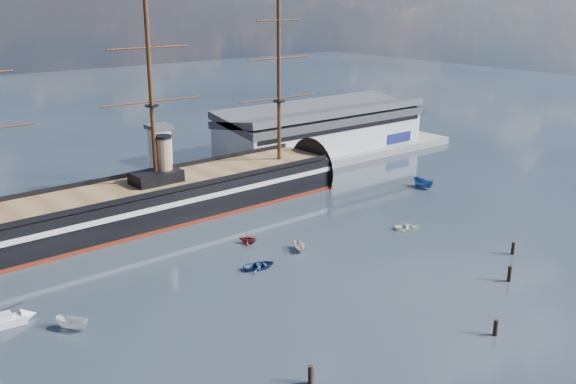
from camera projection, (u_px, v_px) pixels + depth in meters
ground at (231, 240)px, 122.41m from camera, size 600.00×600.00×0.00m
quay at (183, 188)px, 155.29m from camera, size 180.00×18.00×2.00m
warehouse at (322, 129)px, 184.42m from camera, size 63.00×21.00×11.60m
quay_tower at (161, 156)px, 146.00m from camera, size 5.00×5.00×15.00m
warship at (141, 204)px, 131.08m from camera, size 113.12×18.97×53.94m
motorboat_a at (73, 330)px, 89.89m from camera, size 6.39×5.05×2.44m
motorboat_b at (260, 268)px, 109.95m from camera, size 2.13×3.74×1.64m
motorboat_c at (300, 251)px, 117.57m from camera, size 5.27×3.82×1.99m
motorboat_d at (248, 243)px, 120.98m from camera, size 6.21×5.60×2.15m
motorboat_e at (408, 229)px, 128.35m from camera, size 2.72×3.46×1.51m
motorboat_f at (423, 188)px, 155.83m from camera, size 7.09×2.78×2.81m
piling_near_left at (310, 384)px, 77.32m from camera, size 0.64×0.64×3.21m
piling_near_mid at (495, 335)px, 88.41m from camera, size 0.64×0.64×3.03m
piling_near_right at (509, 281)px, 105.01m from camera, size 0.64×0.64×3.41m
piling_far_right at (512, 254)px, 115.97m from camera, size 0.64×0.64×3.01m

